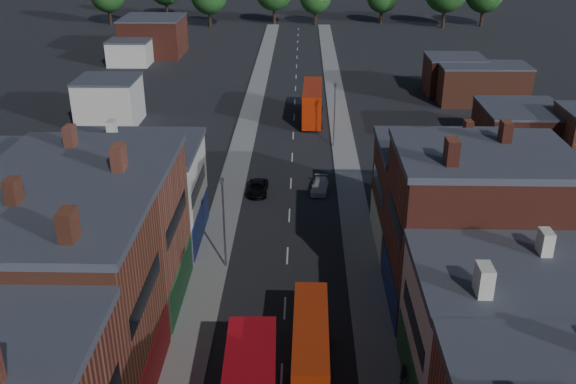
{
  "coord_description": "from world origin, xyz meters",
  "views": [
    {
      "loc": [
        1.21,
        -17.03,
        28.22
      ],
      "look_at": [
        0.0,
        34.35,
        5.1
      ],
      "focal_mm": 40.0,
      "sensor_mm": 36.0,
      "label": 1
    }
  ],
  "objects_px": {
    "car_3": "(320,186)",
    "ped_3": "(403,375)",
    "car_2": "(258,188)",
    "bus_2": "(312,102)",
    "bus_1": "(310,349)"
  },
  "relations": [
    {
      "from": "car_3",
      "to": "ped_3",
      "type": "height_order",
      "value": "ped_3"
    },
    {
      "from": "car_2",
      "to": "bus_2",
      "type": "bearing_deg",
      "value": 76.96
    },
    {
      "from": "bus_2",
      "to": "ped_3",
      "type": "height_order",
      "value": "bus_2"
    },
    {
      "from": "car_3",
      "to": "ped_3",
      "type": "distance_m",
      "value": 31.05
    },
    {
      "from": "ped_3",
      "to": "bus_2",
      "type": "bearing_deg",
      "value": 22.76
    },
    {
      "from": "bus_2",
      "to": "car_3",
      "type": "xyz_separation_m",
      "value": [
        0.54,
        -24.62,
        -2.07
      ]
    },
    {
      "from": "car_2",
      "to": "bus_1",
      "type": "bearing_deg",
      "value": -79.16
    },
    {
      "from": "car_2",
      "to": "car_3",
      "type": "xyz_separation_m",
      "value": [
        6.61,
        0.72,
        -0.01
      ]
    },
    {
      "from": "bus_1",
      "to": "car_3",
      "type": "distance_m",
      "value": 29.89
    },
    {
      "from": "bus_1",
      "to": "car_3",
      "type": "height_order",
      "value": "bus_1"
    },
    {
      "from": "bus_1",
      "to": "car_2",
      "type": "relative_size",
      "value": 2.2
    },
    {
      "from": "car_3",
      "to": "car_2",
      "type": "bearing_deg",
      "value": -167.43
    },
    {
      "from": "bus_2",
      "to": "car_2",
      "type": "distance_m",
      "value": 26.14
    },
    {
      "from": "car_2",
      "to": "car_3",
      "type": "distance_m",
      "value": 6.65
    },
    {
      "from": "bus_1",
      "to": "ped_3",
      "type": "height_order",
      "value": "bus_1"
    }
  ]
}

